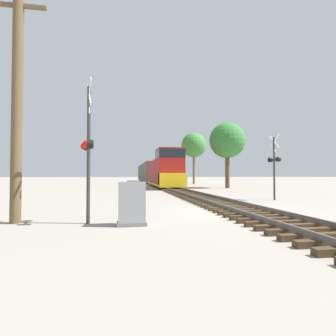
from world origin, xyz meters
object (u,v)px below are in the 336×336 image
(freight_train, at_px, (151,173))
(utility_pole, at_px, (17,102))
(crossing_signal_near, at_px, (88,146))
(tree_mid_background, at_px, (194,145))
(relay_cabinet, at_px, (132,204))
(crossing_signal_far, at_px, (274,162))
(tree_far_right, at_px, (227,141))

(freight_train, height_order, utility_pole, utility_pole)
(crossing_signal_near, height_order, tree_mid_background, tree_mid_background)
(crossing_signal_near, distance_m, relay_cabinet, 2.45)
(freight_train, xyz_separation_m, utility_pole, (-8.60, -41.62, 1.99))
(crossing_signal_near, bearing_deg, tree_mid_background, 145.23)
(crossing_signal_near, xyz_separation_m, crossing_signal_far, (10.69, 6.44, -0.14))
(crossing_signal_near, height_order, utility_pole, utility_pole)
(relay_cabinet, xyz_separation_m, tree_far_right, (12.30, 22.44, 5.19))
(crossing_signal_near, height_order, crossing_signal_far, crossing_signal_near)
(freight_train, height_order, tree_mid_background, tree_mid_background)
(crossing_signal_near, bearing_deg, crossing_signal_far, 106.50)
(freight_train, relative_size, crossing_signal_near, 10.35)
(crossing_signal_near, distance_m, crossing_signal_far, 12.48)
(relay_cabinet, xyz_separation_m, tree_mid_background, (11.66, 36.26, 6.17))
(relay_cabinet, bearing_deg, utility_pole, 165.30)
(freight_train, height_order, tree_far_right, tree_far_right)
(freight_train, bearing_deg, crossing_signal_far, -82.85)
(freight_train, bearing_deg, crossing_signal_near, -98.41)
(crossing_signal_far, height_order, tree_mid_background, tree_mid_background)
(crossing_signal_near, distance_m, tree_far_right, 26.05)
(tree_mid_background, bearing_deg, utility_pole, -113.73)
(freight_train, relative_size, tree_far_right, 6.05)
(crossing_signal_far, bearing_deg, relay_cabinet, 116.50)
(freight_train, distance_m, relay_cabinet, 42.92)
(tree_mid_background, bearing_deg, tree_far_right, -87.37)
(crossing_signal_far, bearing_deg, utility_pole, 103.98)
(crossing_signal_near, relative_size, crossing_signal_far, 1.13)
(crossing_signal_far, height_order, tree_far_right, tree_far_right)
(relay_cabinet, height_order, utility_pole, utility_pole)
(utility_pole, relative_size, tree_mid_background, 0.88)
(crossing_signal_near, height_order, relay_cabinet, crossing_signal_near)
(crossing_signal_far, distance_m, utility_pole, 14.47)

